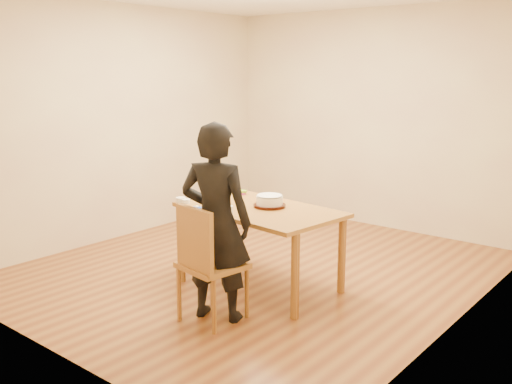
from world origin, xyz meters
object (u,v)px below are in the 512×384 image
Objects in this scene: dining_chair at (213,265)px; cake_plate at (270,206)px; dining_table at (260,210)px; person at (216,222)px; cake at (270,200)px.

cake_plate is at bearing 105.29° from dining_chair.
person is (0.15, -0.73, 0.06)m from dining_table.
cake is 0.15× the size of person.
dining_table is 0.10m from cake_plate.
person is (0.10, -0.81, -0.02)m from cake.
cake is at bearing 180.00° from cake_plate.
cake is (-0.00, 0.00, 0.05)m from cake_plate.
dining_chair is 0.92m from cake_plate.
dining_table is 0.75m from person.
dining_chair is 1.87× the size of cake.
cake is (0.05, 0.08, 0.08)m from dining_table.
dining_chair is 0.34m from person.
dining_table is 3.25× the size of dining_chair.
dining_table is 6.09× the size of cake.
cake_plate is (-0.10, 0.86, 0.31)m from dining_chair.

